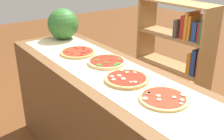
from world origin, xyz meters
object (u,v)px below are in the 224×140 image
pizza_mushroom_2 (126,79)px  watermelon (63,24)px  pizza_pepperoni_0 (78,52)px  pizza_spinach_1 (107,62)px  pizza_mushroom_3 (164,98)px  bookshelf (181,67)px

pizza_mushroom_2 → watermelon: size_ratio=1.00×
pizza_pepperoni_0 → pizza_mushroom_2: 0.65m
pizza_spinach_1 → pizza_pepperoni_0: bearing=-168.5°
pizza_pepperoni_0 → pizza_spinach_1: size_ratio=1.01×
pizza_mushroom_3 → bookshelf: 1.26m
pizza_spinach_1 → pizza_mushroom_2: size_ratio=0.99×
pizza_spinach_1 → watermelon: (-0.79, 0.04, 0.13)m
pizza_mushroom_2 → pizza_spinach_1: bearing=166.8°
pizza_mushroom_3 → watermelon: (-1.44, 0.11, 0.14)m
pizza_pepperoni_0 → pizza_mushroom_2: bearing=-0.9°
pizza_pepperoni_0 → pizza_spinach_1: (0.33, 0.07, 0.00)m
pizza_mushroom_2 → pizza_pepperoni_0: bearing=179.1°
pizza_mushroom_2 → watermelon: watermelon is taller
bookshelf → pizza_mushroom_3: bearing=-55.5°
pizza_mushroom_3 → bookshelf: bearing=124.5°
pizza_pepperoni_0 → watermelon: 0.49m
pizza_spinach_1 → pizza_mushroom_2: same height
pizza_pepperoni_0 → bookshelf: (0.29, 1.01, -0.29)m
pizza_mushroom_3 → watermelon: size_ratio=0.98×
pizza_pepperoni_0 → bookshelf: size_ratio=0.22×
watermelon → pizza_spinach_1: bearing=-3.1°
pizza_pepperoni_0 → pizza_mushroom_3: size_ratio=1.01×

